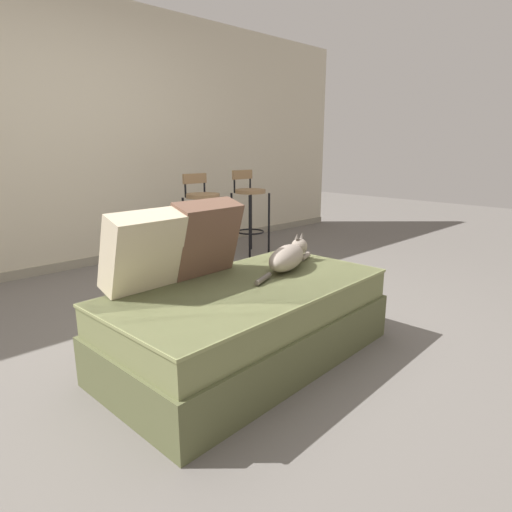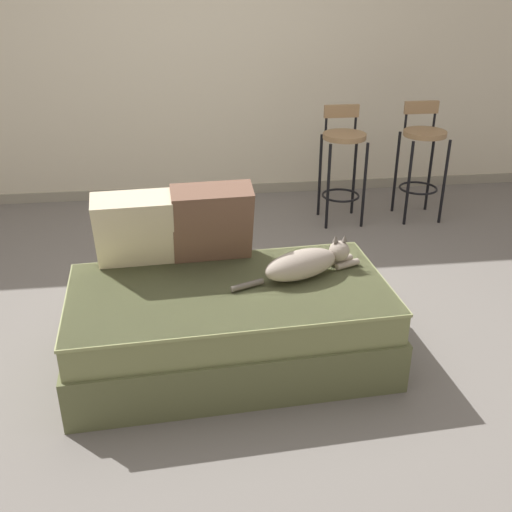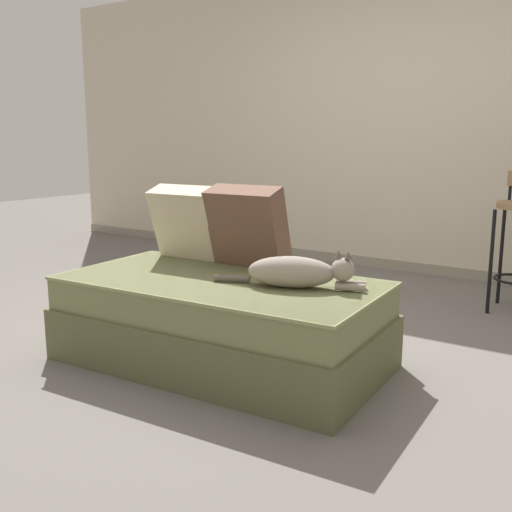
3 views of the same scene
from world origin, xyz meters
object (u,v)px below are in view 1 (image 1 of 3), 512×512
(throw_pillow_corner, at_px, (143,251))
(cat, at_px, (288,257))
(bar_stool_near_window, at_px, (202,210))
(bar_stool_by_doorway, at_px, (249,203))
(couch, at_px, (249,321))
(throw_pillow_middle, at_px, (204,238))

(throw_pillow_corner, xyz_separation_m, cat, (0.88, -0.23, -0.14))
(bar_stool_near_window, relative_size, bar_stool_by_doorway, 0.99)
(couch, xyz_separation_m, bar_stool_near_window, (1.07, 1.86, 0.34))
(throw_pillow_middle, distance_m, bar_stool_by_doorway, 2.35)
(couch, bearing_deg, throw_pillow_corner, 147.14)
(couch, distance_m, bar_stool_by_doorway, 2.56)
(cat, height_order, bar_stool_by_doorway, bar_stool_by_doorway)
(throw_pillow_corner, relative_size, throw_pillow_middle, 0.96)
(couch, distance_m, throw_pillow_corner, 0.71)
(cat, relative_size, bar_stool_near_window, 0.78)
(cat, distance_m, bar_stool_near_window, 1.90)
(couch, height_order, throw_pillow_corner, throw_pillow_corner)
(couch, bearing_deg, bar_stool_near_window, 59.99)
(couch, xyz_separation_m, bar_stool_by_doorway, (1.73, 1.86, 0.35))
(cat, bearing_deg, bar_stool_by_doorway, 53.46)
(throw_pillow_corner, distance_m, throw_pillow_middle, 0.41)
(throw_pillow_middle, bearing_deg, bar_stool_by_doorway, 40.55)
(bar_stool_near_window, bearing_deg, throw_pillow_corner, -134.80)
(throw_pillow_corner, distance_m, bar_stool_near_window, 2.19)
(bar_stool_near_window, xyz_separation_m, bar_stool_by_doorway, (0.66, 0.00, 0.01))
(throw_pillow_corner, xyz_separation_m, bar_stool_by_doorway, (2.20, 1.55, -0.09))
(throw_pillow_corner, height_order, throw_pillow_middle, throw_pillow_middle)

